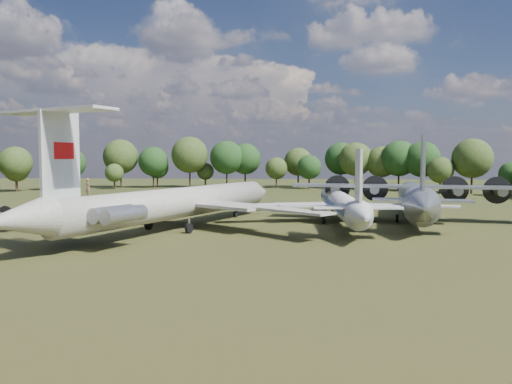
# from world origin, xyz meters

# --- Properties ---
(ground) EXTENTS (300.00, 300.00, 0.00)m
(ground) POSITION_xyz_m (0.00, 0.00, 0.00)
(ground) COLOR #1D3712
(ground) RESTS_ON ground
(il62_airliner) EXTENTS (61.52, 68.04, 5.44)m
(il62_airliner) POSITION_xyz_m (0.19, -2.50, 2.72)
(il62_airliner) COLOR silver
(il62_airliner) RESTS_ON ground
(tu104_jet) EXTENTS (33.92, 44.55, 4.37)m
(tu104_jet) POSITION_xyz_m (21.94, 5.21, 2.18)
(tu104_jet) COLOR silver
(tu104_jet) RESTS_ON ground
(an12_transport) EXTENTS (42.43, 45.81, 5.26)m
(an12_transport) POSITION_xyz_m (32.83, 7.48, 2.63)
(an12_transport) COLOR #A1A4A9
(an12_transport) RESTS_ON ground
(person_on_il62) EXTENTS (0.78, 0.74, 1.80)m
(person_on_il62) POSITION_xyz_m (-5.99, -16.43, 6.34)
(person_on_il62) COLOR brown
(person_on_il62) RESTS_ON il62_airliner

